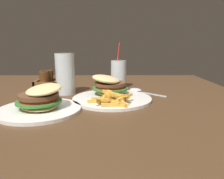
{
  "coord_description": "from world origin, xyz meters",
  "views": [
    {
      "loc": [
        -0.69,
        -0.09,
        0.94
      ],
      "look_at": [
        0.07,
        -0.1,
        0.78
      ],
      "focal_mm": 35.0,
      "sensor_mm": 36.0,
      "label": 1
    }
  ],
  "objects_px": {
    "juice_glass": "(119,75)",
    "meal_plate_far": "(40,102)",
    "spoon": "(137,90)",
    "condiment_caddy": "(47,85)",
    "meal_plate_near": "(110,91)",
    "beer_glass": "(65,75)"
  },
  "relations": [
    {
      "from": "meal_plate_near",
      "to": "juice_glass",
      "type": "height_order",
      "value": "juice_glass"
    },
    {
      "from": "meal_plate_near",
      "to": "juice_glass",
      "type": "relative_size",
      "value": 1.39
    },
    {
      "from": "meal_plate_far",
      "to": "condiment_caddy",
      "type": "bearing_deg",
      "value": 11.43
    },
    {
      "from": "juice_glass",
      "to": "spoon",
      "type": "xyz_separation_m",
      "value": [
        -0.1,
        -0.07,
        -0.05
      ]
    },
    {
      "from": "meal_plate_far",
      "to": "condiment_caddy",
      "type": "height_order",
      "value": "condiment_caddy"
    },
    {
      "from": "meal_plate_near",
      "to": "condiment_caddy",
      "type": "distance_m",
      "value": 0.27
    },
    {
      "from": "condiment_caddy",
      "to": "spoon",
      "type": "bearing_deg",
      "value": -85.34
    },
    {
      "from": "spoon",
      "to": "beer_glass",
      "type": "bearing_deg",
      "value": 47.17
    },
    {
      "from": "beer_glass",
      "to": "spoon",
      "type": "height_order",
      "value": "beer_glass"
    },
    {
      "from": "meal_plate_far",
      "to": "juice_glass",
      "type": "bearing_deg",
      "value": -34.51
    },
    {
      "from": "meal_plate_near",
      "to": "beer_glass",
      "type": "distance_m",
      "value": 0.2
    },
    {
      "from": "spoon",
      "to": "juice_glass",
      "type": "bearing_deg",
      "value": -10.6
    },
    {
      "from": "beer_glass",
      "to": "condiment_caddy",
      "type": "bearing_deg",
      "value": 90.46
    },
    {
      "from": "spoon",
      "to": "meal_plate_far",
      "type": "bearing_deg",
      "value": 80.69
    },
    {
      "from": "condiment_caddy",
      "to": "juice_glass",
      "type": "bearing_deg",
      "value": -66.79
    },
    {
      "from": "juice_glass",
      "to": "meal_plate_near",
      "type": "bearing_deg",
      "value": 169.78
    },
    {
      "from": "beer_glass",
      "to": "meal_plate_far",
      "type": "distance_m",
      "value": 0.24
    },
    {
      "from": "juice_glass",
      "to": "meal_plate_far",
      "type": "distance_m",
      "value": 0.44
    },
    {
      "from": "spoon",
      "to": "meal_plate_far",
      "type": "relative_size",
      "value": 0.58
    },
    {
      "from": "juice_glass",
      "to": "condiment_caddy",
      "type": "distance_m",
      "value": 0.32
    },
    {
      "from": "spoon",
      "to": "condiment_caddy",
      "type": "relative_size",
      "value": 1.57
    },
    {
      "from": "meal_plate_far",
      "to": "condiment_caddy",
      "type": "distance_m",
      "value": 0.24
    }
  ]
}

